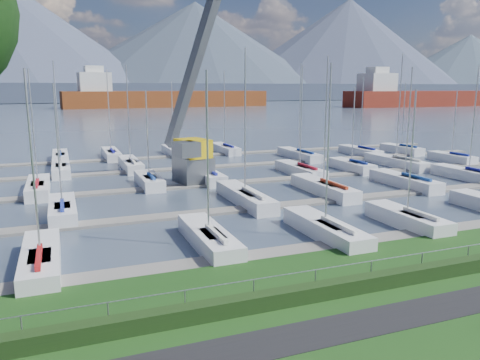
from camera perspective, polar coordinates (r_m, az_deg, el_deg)
name	(u,v)px	position (r m, az deg, el deg)	size (l,w,h in m)	color
path	(375,321)	(20.26, 16.09, -16.20)	(160.00, 2.00, 0.04)	black
water	(80,105)	(277.54, -18.95, 8.63)	(800.00, 540.00, 0.20)	#445163
hedge	(339,288)	(22.01, 11.98, -12.72)	(80.00, 0.70, 0.70)	#1C3413
fence	(335,267)	(21.99, 11.49, -10.32)	(0.04, 0.04, 80.00)	gray
foothill	(75,92)	(347.34, -19.52, 10.05)	(900.00, 80.00, 12.00)	#424B60
mountains	(77,41)	(423.84, -19.20, 15.68)	(1190.00, 360.00, 115.00)	#3F4D5C
docks	(188,186)	(45.56, -6.34, -0.78)	(90.00, 41.60, 0.25)	gray
crane	(194,127)	(47.58, -5.66, 6.50)	(6.92, 13.15, 22.35)	slate
cargo_ship_mid	(160,99)	(237.49, -9.76, 9.68)	(101.23, 23.49, 21.50)	brown
cargo_ship_east	(420,99)	(259.80, 21.06, 9.25)	(89.30, 19.19, 21.50)	maroon
sailboat_fleet	(154,126)	(47.56, -10.47, 6.49)	(73.49, 49.19, 13.68)	#A42B15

